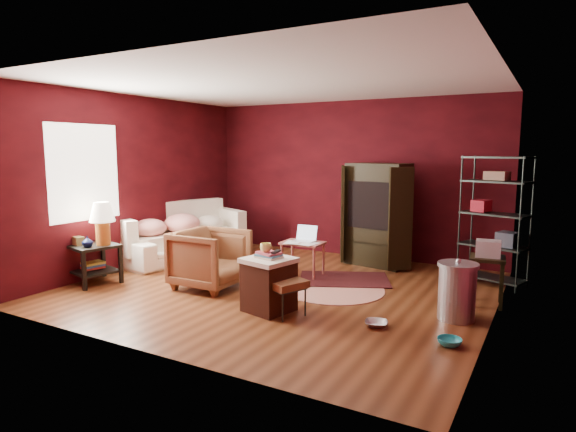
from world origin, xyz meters
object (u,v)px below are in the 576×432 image
object	(u,v)px
hamper	(269,283)
tv_armoire	(377,213)
laptop_desk	(303,246)
armchair	(210,256)
wire_shelving	(496,215)
sofa	(182,234)
side_table	(98,235)

from	to	relation	value
hamper	tv_armoire	size ratio (longest dim) A/B	0.44
tv_armoire	laptop_desk	bearing A→B (deg)	-110.83
armchair	wire_shelving	distance (m)	4.08
laptop_desk	wire_shelving	size ratio (longest dim) A/B	0.42
wire_shelving	armchair	bearing A→B (deg)	-129.58
tv_armoire	hamper	bearing A→B (deg)	-86.73
sofa	laptop_desk	xyz separation A→B (m)	(2.41, 0.02, 0.03)
laptop_desk	hamper	bearing A→B (deg)	-78.23
wire_shelving	tv_armoire	bearing A→B (deg)	-170.58
armchair	side_table	world-z (taller)	side_table
tv_armoire	side_table	bearing A→B (deg)	-125.55
hamper	armchair	bearing A→B (deg)	160.03
laptop_desk	tv_armoire	distance (m)	1.50
sofa	side_table	bearing A→B (deg)	-171.24
laptop_desk	side_table	bearing A→B (deg)	-144.48
armchair	wire_shelving	xyz separation A→B (m)	(3.45, 2.10, 0.56)
tv_armoire	wire_shelving	xyz separation A→B (m)	(1.85, -0.32, 0.12)
armchair	side_table	xyz separation A→B (m)	(-1.53, -0.62, 0.26)
side_table	armchair	bearing A→B (deg)	22.08
hamper	laptop_desk	bearing A→B (deg)	103.39
sofa	wire_shelving	xyz separation A→B (m)	(5.01, 0.93, 0.56)
sofa	hamper	xyz separation A→B (m)	(2.80, -1.62, -0.11)
sofa	armchair	world-z (taller)	armchair
hamper	wire_shelving	bearing A→B (deg)	49.14
side_table	tv_armoire	bearing A→B (deg)	44.16
hamper	tv_armoire	distance (m)	2.94
wire_shelving	laptop_desk	bearing A→B (deg)	-141.50
sofa	armchair	bearing A→B (deg)	-118.93
side_table	tv_armoire	size ratio (longest dim) A/B	0.70
armchair	wire_shelving	world-z (taller)	wire_shelving
sofa	laptop_desk	world-z (taller)	sofa
armchair	side_table	bearing A→B (deg)	111.01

